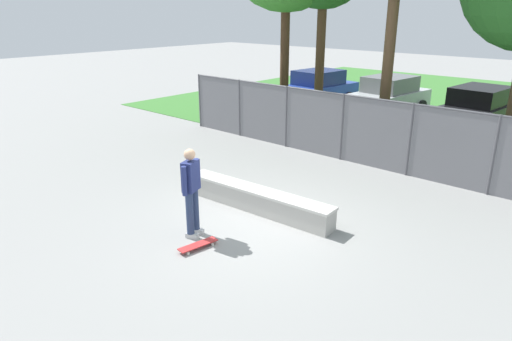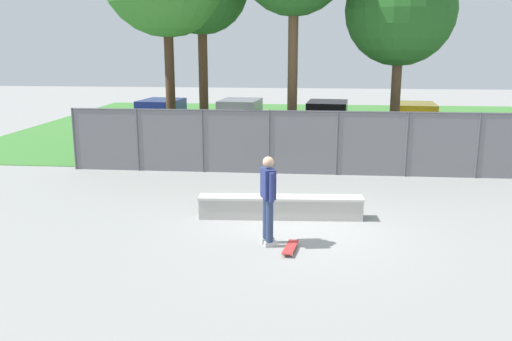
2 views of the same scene
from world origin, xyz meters
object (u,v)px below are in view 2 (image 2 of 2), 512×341
at_px(tree_far, 400,11).
at_px(car_blue, 161,119).
at_px(skateboarder, 268,197).
at_px(concrete_ledge, 280,207).
at_px(skateboard, 290,247).
at_px(car_black, 327,121).
at_px(car_silver, 240,119).
at_px(car_yellow, 414,124).

relative_size(tree_far, car_blue, 1.56).
xyz_separation_m(skateboarder, car_blue, (-5.55, 12.38, -0.17)).
relative_size(concrete_ledge, tree_far, 0.56).
height_order(skateboard, car_black, car_black).
height_order(car_silver, car_black, same).
bearing_deg(skateboard, car_blue, 115.40).
relative_size(skateboard, car_silver, 0.19).
bearing_deg(car_silver, skateboard, -78.52).
bearing_deg(concrete_ledge, car_blue, 118.28).
bearing_deg(tree_far, skateboard, -110.81).
bearing_deg(car_yellow, concrete_ledge, -115.59).
xyz_separation_m(car_blue, car_silver, (3.38, 0.33, 0.00)).
bearing_deg(car_yellow, skateboarder, -112.88).
distance_m(car_black, car_yellow, 3.51).
bearing_deg(tree_far, car_yellow, 70.19).
relative_size(skateboard, car_black, 0.19).
xyz_separation_m(concrete_ledge, car_blue, (-5.72, 10.63, 0.57)).
relative_size(skateboard, car_blue, 0.19).
bearing_deg(car_blue, skateboarder, -65.84).
relative_size(concrete_ledge, car_yellow, 0.88).
relative_size(car_silver, car_yellow, 1.00).
bearing_deg(car_black, car_silver, 173.97).
height_order(concrete_ledge, skateboarder, skateboarder).
bearing_deg(car_silver, car_black, -6.03).
bearing_deg(car_blue, concrete_ledge, -61.72).
xyz_separation_m(skateboard, tree_far, (3.16, 8.30, 4.93)).
bearing_deg(car_black, car_yellow, -6.29).
distance_m(skateboarder, tree_far, 9.65).
bearing_deg(tree_far, concrete_ledge, -118.96).
xyz_separation_m(skateboard, car_black, (1.08, 12.61, 0.77)).
distance_m(concrete_ledge, car_silver, 11.21).
bearing_deg(car_black, concrete_ledge, -97.46).
bearing_deg(car_silver, skateboarder, -80.28).
height_order(skateboarder, tree_far, tree_far).
relative_size(skateboarder, car_blue, 0.42).
distance_m(tree_far, car_blue, 10.99).
relative_size(concrete_ledge, skateboard, 4.67).
xyz_separation_m(concrete_ledge, skateboard, (0.30, -2.05, -0.19)).
height_order(skateboarder, car_silver, skateboarder).
bearing_deg(car_black, skateboard, -94.89).
distance_m(car_blue, car_black, 7.10).
height_order(concrete_ledge, car_silver, car_silver).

